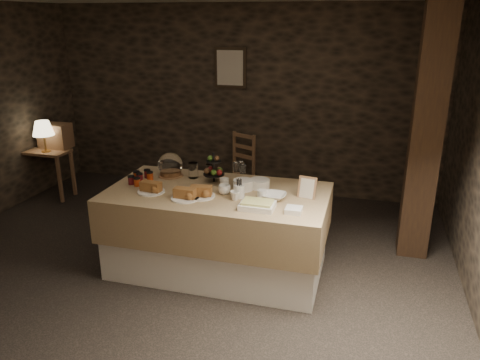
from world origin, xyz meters
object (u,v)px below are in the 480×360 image
(console_table, at_px, (47,160))
(table_lamp, at_px, (43,129))
(buffet_table, at_px, (218,225))
(fruit_stand, at_px, (214,170))
(chair, at_px, (237,169))
(timber_column, at_px, (426,135))
(wine_rack, at_px, (55,136))

(console_table, relative_size, table_lamp, 1.59)
(buffet_table, relative_size, table_lamp, 4.97)
(buffet_table, xyz_separation_m, fruit_stand, (-0.11, 0.25, 0.48))
(console_table, distance_m, chair, 2.65)
(console_table, distance_m, timber_column, 4.89)
(fruit_stand, bearing_deg, wine_rack, 156.35)
(buffet_table, height_order, console_table, buffet_table)
(chair, bearing_deg, console_table, -138.38)
(fruit_stand, bearing_deg, console_table, 159.90)
(buffet_table, distance_m, chair, 2.09)
(buffet_table, bearing_deg, timber_column, 25.69)
(table_lamp, height_order, wine_rack, table_lamp)
(buffet_table, height_order, chair, chair)
(wine_rack, bearing_deg, timber_column, -6.43)
(timber_column, bearing_deg, buffet_table, -154.31)
(timber_column, bearing_deg, console_table, 175.76)
(console_table, xyz_separation_m, table_lamp, (0.05, -0.05, 0.45))
(timber_column, relative_size, fruit_stand, 8.56)
(wine_rack, xyz_separation_m, timber_column, (4.77, -0.54, 0.46))
(console_table, xyz_separation_m, timber_column, (4.82, -0.36, 0.76))
(chair, distance_m, timber_column, 2.71)
(table_lamp, height_order, timber_column, timber_column)
(timber_column, xyz_separation_m, fruit_stand, (-2.02, -0.67, -0.34))
(table_lamp, bearing_deg, console_table, 135.00)
(table_lamp, bearing_deg, chair, 18.46)
(table_lamp, distance_m, chair, 2.68)
(console_table, xyz_separation_m, fruit_stand, (2.80, -1.03, 0.41))
(buffet_table, distance_m, wine_rack, 3.23)
(wine_rack, bearing_deg, table_lamp, -90.00)
(console_table, bearing_deg, fruit_stand, -20.10)
(console_table, relative_size, fruit_stand, 2.22)
(chair, distance_m, fruit_stand, 1.91)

